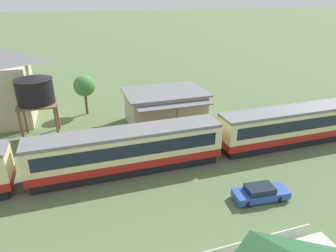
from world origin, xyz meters
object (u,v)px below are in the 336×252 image
at_px(station_building, 165,107).
at_px(yard_tree_0, 84,86).
at_px(parked_car_blue, 260,193).
at_px(passenger_train, 130,149).
at_px(water_tower, 35,90).

distance_m(station_building, yard_tree_0, 11.78).
height_order(parked_car_blue, yard_tree_0, yard_tree_0).
bearing_deg(passenger_train, station_building, 56.76).
relative_size(station_building, parked_car_blue, 2.16).
bearing_deg(parked_car_blue, water_tower, 139.62).
relative_size(passenger_train, parked_car_blue, 11.93).
height_order(passenger_train, parked_car_blue, passenger_train).
distance_m(parked_car_blue, yard_tree_0, 27.56).
xyz_separation_m(passenger_train, yard_tree_0, (-2.95, 16.71, 1.71)).
bearing_deg(yard_tree_0, station_building, -34.75).
relative_size(passenger_train, yard_tree_0, 10.11).
bearing_deg(station_building, passenger_train, -123.24).
relative_size(water_tower, parked_car_blue, 1.60).
relative_size(passenger_train, water_tower, 7.44).
xyz_separation_m(passenger_train, station_building, (6.61, 10.09, -0.14)).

